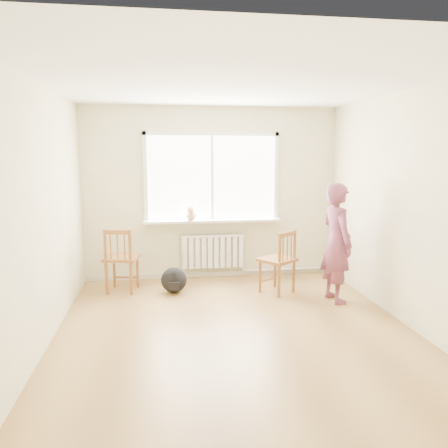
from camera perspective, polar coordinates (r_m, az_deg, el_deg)
name	(u,v)px	position (r m, az deg, el deg)	size (l,w,h in m)	color
floor	(235,331)	(5.08, 1.51, -13.76)	(4.50, 4.50, 0.00)	#A37A43
ceiling	(237,83)	(4.73, 1.65, 17.96)	(4.50, 4.50, 0.00)	white
back_wall	(212,194)	(6.93, -1.60, 4.00)	(4.00, 0.01, 2.70)	beige
window	(212,174)	(6.88, -1.59, 6.57)	(2.12, 0.05, 1.42)	white
windowsill	(213,221)	(6.87, -1.48, 0.43)	(2.15, 0.22, 0.04)	white
radiator	(213,251)	(6.98, -1.48, -3.53)	(1.00, 0.12, 0.55)	white
heating_pipe	(287,269)	(7.35, 8.28, -5.86)	(0.04, 0.04, 1.40)	silver
baseboard	(212,274)	(7.15, -1.54, -6.52)	(4.00, 0.03, 0.08)	beige
chair_left	(121,260)	(6.41, -13.32, -4.63)	(0.54, 0.53, 0.94)	brown
chair_right	(280,262)	(6.26, 7.33, -4.92)	(0.62, 0.61, 0.91)	brown
person	(337,243)	(6.02, 14.51, -2.40)	(0.58, 0.38, 1.60)	#CA4355
cat	(191,214)	(6.74, -4.36, 1.30)	(0.20, 0.39, 0.26)	beige
backpack	(174,280)	(6.35, -6.57, -7.29)	(0.37, 0.28, 0.37)	black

